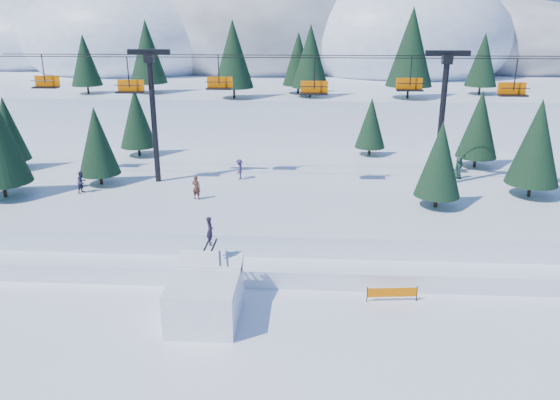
# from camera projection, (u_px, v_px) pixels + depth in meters

# --- Properties ---
(ground) EXTENTS (160.00, 160.00, 0.00)m
(ground) POSITION_uv_depth(u_px,v_px,m) (242.00, 337.00, 27.23)
(ground) COLOR white
(ground) RESTS_ON ground
(mid_shelf) EXTENTS (70.00, 22.00, 2.50)m
(mid_shelf) POSITION_uv_depth(u_px,v_px,m) (270.00, 198.00, 43.83)
(mid_shelf) COLOR white
(mid_shelf) RESTS_ON ground
(berm) EXTENTS (70.00, 6.00, 1.10)m
(berm) POSITION_uv_depth(u_px,v_px,m) (258.00, 259.00, 34.61)
(berm) COLOR white
(berm) RESTS_ON ground
(mountain_ridge) EXTENTS (119.00, 60.52, 26.46)m
(mountain_ridge) POSITION_uv_depth(u_px,v_px,m) (265.00, 48.00, 93.69)
(mountain_ridge) COLOR white
(mountain_ridge) RESTS_ON ground
(jump_kicker) EXTENTS (3.50, 4.77, 5.16)m
(jump_kicker) POSITION_uv_depth(u_px,v_px,m) (205.00, 296.00, 28.51)
(jump_kicker) COLOR white
(jump_kicker) RESTS_ON ground
(chairlift) EXTENTS (46.00, 3.21, 10.28)m
(chairlift) POSITION_uv_depth(u_px,v_px,m) (288.00, 97.00, 41.18)
(chairlift) COLOR black
(chairlift) RESTS_ON mid_shelf
(conifer_stand) EXTENTS (64.05, 17.80, 8.63)m
(conifer_stand) POSITION_uv_depth(u_px,v_px,m) (331.00, 132.00, 42.18)
(conifer_stand) COLOR black
(conifer_stand) RESTS_ON mid_shelf
(distant_skiers) EXTENTS (30.08, 7.27, 1.84)m
(distant_skiers) POSITION_uv_depth(u_px,v_px,m) (263.00, 174.00, 42.72)
(distant_skiers) COLOR #3A2A56
(distant_skiers) RESTS_ON mid_shelf
(banner_near) EXTENTS (2.85, 0.34, 0.90)m
(banner_near) POSITION_uv_depth(u_px,v_px,m) (392.00, 293.00, 30.41)
(banner_near) COLOR black
(banner_near) RESTS_ON ground
(banner_far) EXTENTS (2.74, 0.89, 0.90)m
(banner_far) POSITION_uv_depth(u_px,v_px,m) (406.00, 271.00, 33.00)
(banner_far) COLOR black
(banner_far) RESTS_ON ground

